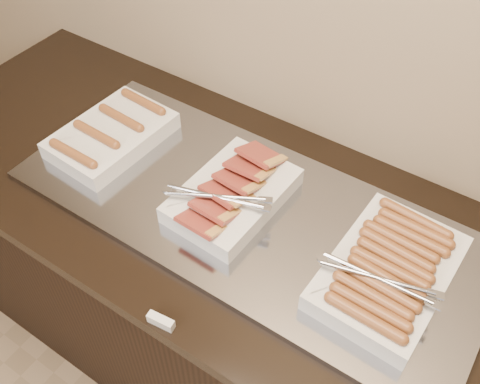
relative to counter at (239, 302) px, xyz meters
name	(u,v)px	position (x,y,z in m)	size (l,w,h in m)	color
counter	(239,302)	(0.00, 0.00, 0.00)	(2.06, 0.76, 0.90)	black
warming_tray	(246,211)	(0.02, 0.00, 0.46)	(1.20, 0.50, 0.02)	#92949F
dish_left	(112,134)	(-0.43, 0.00, 0.50)	(0.24, 0.34, 0.07)	silver
dish_center	(232,194)	(-0.02, 0.00, 0.50)	(0.27, 0.35, 0.09)	silver
dish_right	(389,271)	(0.40, 0.00, 0.50)	(0.27, 0.37, 0.08)	silver
label_holder	(161,321)	(0.04, -0.36, 0.46)	(0.06, 0.02, 0.02)	silver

